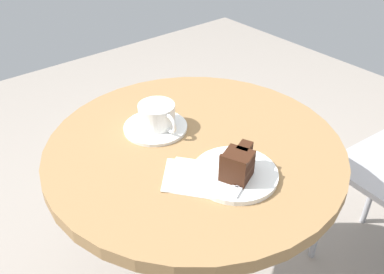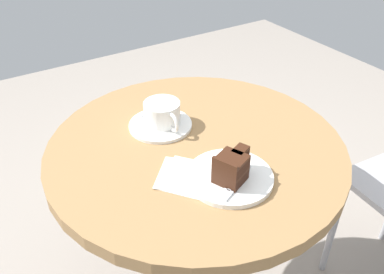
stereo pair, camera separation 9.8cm
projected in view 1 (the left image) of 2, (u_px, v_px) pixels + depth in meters
name	position (u px, v px, depth m)	size (l,w,h in m)	color
cafe_table	(194.00, 179.00, 1.09)	(0.75, 0.75, 0.71)	olive
saucer	(156.00, 127.00, 1.08)	(0.17, 0.17, 0.01)	white
coffee_cup	(157.00, 115.00, 1.06)	(0.13, 0.10, 0.06)	white
teaspoon	(154.00, 114.00, 1.12)	(0.03, 0.10, 0.00)	silver
cake_plate	(235.00, 174.00, 0.92)	(0.20, 0.20, 0.01)	white
cake_slice	(238.00, 164.00, 0.89)	(0.08, 0.10, 0.07)	#381E14
fork	(240.00, 182.00, 0.88)	(0.07, 0.13, 0.00)	silver
napkin	(193.00, 177.00, 0.92)	(0.18, 0.18, 0.00)	silver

